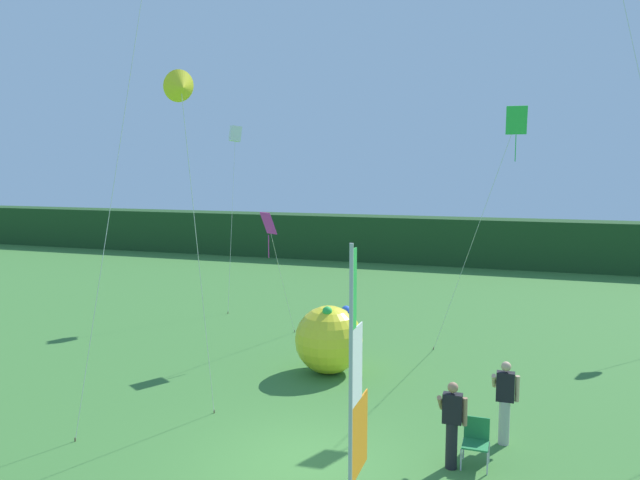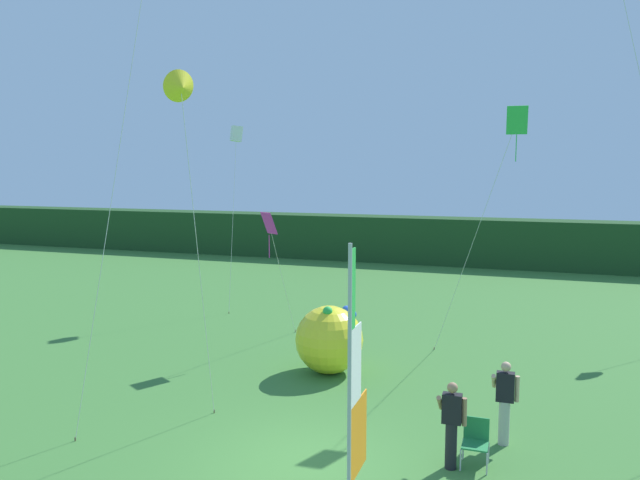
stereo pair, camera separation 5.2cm
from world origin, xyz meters
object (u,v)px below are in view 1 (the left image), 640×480
object	(u,v)px
inflatable_balloon	(329,339)
kite_yellow_delta_0	(181,89)
banner_flag	(356,395)
kite_white_box_4	(235,135)
folding_chair	(476,439)
kite_green_diamond_5	(510,139)
kite_magenta_diamond_3	(270,230)
person_near_banner	(505,400)
person_mid_field	(452,422)

from	to	relation	value
inflatable_balloon	kite_yellow_delta_0	world-z (taller)	kite_yellow_delta_0
banner_flag	inflatable_balloon	xyz separation A→B (m)	(-2.66, 6.88, -1.24)
kite_white_box_4	kite_yellow_delta_0	bearing A→B (deg)	-68.15
banner_flag	kite_yellow_delta_0	world-z (taller)	kite_yellow_delta_0
folding_chair	kite_green_diamond_5	size ratio (longest dim) A/B	0.12
inflatable_balloon	kite_magenta_diamond_3	bearing A→B (deg)	150.26
folding_chair	kite_yellow_delta_0	world-z (taller)	kite_yellow_delta_0
inflatable_balloon	person_near_banner	bearing A→B (deg)	-32.41
banner_flag	kite_magenta_diamond_3	bearing A→B (deg)	121.29
banner_flag	inflatable_balloon	distance (m)	7.48
person_near_banner	folding_chair	xyz separation A→B (m)	(-0.48, -1.08, -0.42)
banner_flag	inflatable_balloon	world-z (taller)	banner_flag
banner_flag	kite_yellow_delta_0	bearing A→B (deg)	154.75
person_mid_field	kite_magenta_diamond_3	size ratio (longest dim) A/B	0.39
banner_flag	kite_yellow_delta_0	xyz separation A→B (m)	(-4.11, 1.94, 5.00)
kite_yellow_delta_0	folding_chair	bearing A→B (deg)	8.24
inflatable_balloon	kite_yellow_delta_0	distance (m)	8.09
folding_chair	kite_white_box_4	bearing A→B (deg)	134.29
inflatable_balloon	folding_chair	size ratio (longest dim) A/B	2.20
person_near_banner	person_mid_field	size ratio (longest dim) A/B	1.04
person_near_banner	kite_yellow_delta_0	bearing A→B (deg)	-162.90
banner_flag	folding_chair	distance (m)	3.62
person_near_banner	inflatable_balloon	size ratio (longest dim) A/B	0.89
banner_flag	kite_green_diamond_5	xyz separation A→B (m)	(1.91, 8.31, 4.24)
kite_yellow_delta_0	kite_magenta_diamond_3	bearing A→B (deg)	97.96
banner_flag	kite_magenta_diamond_3	distance (m)	9.74
banner_flag	person_mid_field	distance (m)	3.04
person_near_banner	inflatable_balloon	world-z (taller)	inflatable_balloon
person_near_banner	kite_white_box_4	xyz separation A→B (m)	(-10.79, 9.49, 6.07)
banner_flag	person_mid_field	size ratio (longest dim) A/B	2.72
kite_white_box_4	kite_green_diamond_5	distance (m)	11.74
kite_green_diamond_5	kite_white_box_4	bearing A→B (deg)	154.59
person_mid_field	banner_flag	bearing A→B (deg)	-115.87
person_mid_field	inflatable_balloon	xyz separation A→B (m)	(-3.86, 4.41, 0.05)
kite_yellow_delta_0	inflatable_balloon	bearing A→B (deg)	73.64
folding_chair	kite_white_box_4	distance (m)	16.13
inflatable_balloon	kite_yellow_delta_0	xyz separation A→B (m)	(-1.45, -4.94, 6.24)
person_mid_field	kite_magenta_diamond_3	distance (m)	8.92
kite_magenta_diamond_3	kite_green_diamond_5	xyz separation A→B (m)	(6.90, 0.10, 2.64)
kite_green_diamond_5	kite_magenta_diamond_3	bearing A→B (deg)	-179.19
kite_magenta_diamond_3	kite_white_box_4	size ratio (longest dim) A/B	0.59
person_mid_field	kite_magenta_diamond_3	xyz separation A→B (m)	(-6.19, 5.74, 2.89)
banner_flag	person_near_banner	size ratio (longest dim) A/B	2.61
person_mid_field	kite_green_diamond_5	xyz separation A→B (m)	(0.71, 5.84, 5.53)
inflatable_balloon	kite_green_diamond_5	size ratio (longest dim) A/B	0.27
kite_white_box_4	kite_green_diamond_5	xyz separation A→B (m)	(10.60, -5.03, -0.58)
person_near_banner	kite_white_box_4	world-z (taller)	kite_white_box_4
inflatable_balloon	folding_chair	bearing A→B (deg)	-43.78
person_mid_field	kite_magenta_diamond_3	world-z (taller)	kite_magenta_diamond_3
kite_yellow_delta_0	kite_magenta_diamond_3	world-z (taller)	kite_yellow_delta_0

